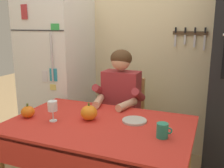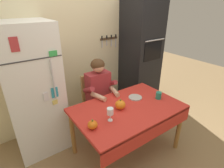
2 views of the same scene
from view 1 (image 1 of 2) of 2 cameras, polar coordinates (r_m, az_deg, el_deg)
The scene contains 10 objects.
back_wall_assembly at distance 3.01m, azimuth 8.16°, elevation 9.66°, with size 3.70×0.13×2.60m.
refrigerator at distance 3.11m, azimuth -12.11°, elevation 2.20°, with size 0.68×0.71×1.80m.
dining_table at distance 1.99m, azimuth -3.19°, elevation -11.18°, with size 1.40×0.90×0.74m.
chair_behind_person at distance 2.75m, azimuth 2.91°, elevation -7.43°, with size 0.40×0.40×0.93m.
seated_person at distance 2.51m, azimuth 1.53°, elevation -4.00°, with size 0.47×0.55×1.25m.
coffee_mug at distance 1.75m, azimuth 11.27°, elevation -10.18°, with size 0.11×0.08×0.10m.
wine_glass at distance 2.02m, azimuth -13.23°, elevation -5.01°, with size 0.08×0.08×0.16m.
pumpkin_large at distance 2.18m, azimuth -18.34°, elevation -5.94°, with size 0.11×0.11×0.12m.
pumpkin_medium at distance 2.03m, azimuth -5.19°, elevation -6.43°, with size 0.13×0.13×0.14m.
serving_tray at distance 2.00m, azimuth 5.04°, elevation -8.20°, with size 0.19×0.19×0.02m, color #B7B2A8.
Camera 1 is at (0.79, -1.56, 1.48)m, focal length 40.76 mm.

